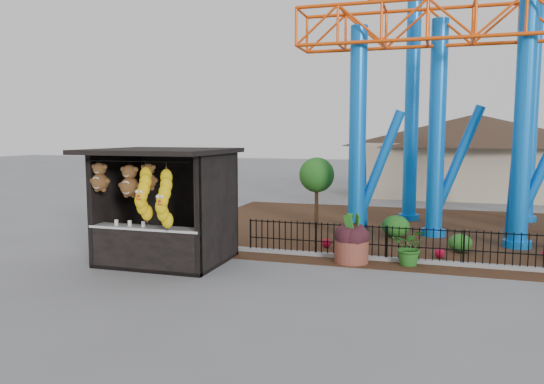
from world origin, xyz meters
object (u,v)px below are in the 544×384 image
(prize_booth, at_px, (161,208))
(terracotta_planter, at_px, (351,252))
(potted_plant, at_px, (410,247))
(roller_coaster, at_px, (474,48))

(prize_booth, bearing_deg, terracotta_planter, 18.50)
(prize_booth, height_order, terracotta_planter, prize_booth)
(prize_booth, height_order, potted_plant, prize_booth)
(terracotta_planter, bearing_deg, potted_plant, 6.10)
(prize_booth, relative_size, potted_plant, 3.44)
(roller_coaster, bearing_deg, terracotta_planter, -119.51)
(prize_booth, bearing_deg, potted_plant, 15.63)
(terracotta_planter, xyz_separation_m, potted_plant, (1.55, 0.17, 0.19))
(roller_coaster, xyz_separation_m, terracotta_planter, (-3.22, -5.69, -6.13))
(prize_booth, relative_size, terracotta_planter, 3.80)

